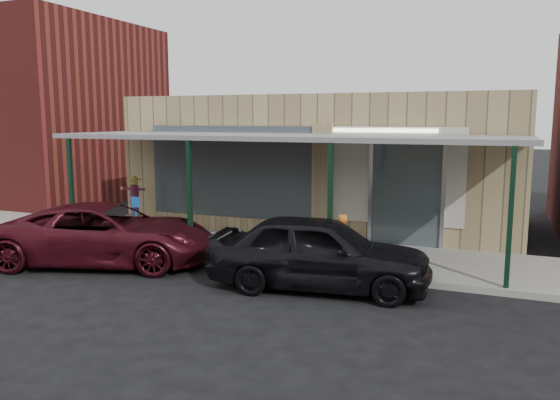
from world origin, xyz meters
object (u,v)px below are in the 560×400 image
at_px(handicap_sign, 136,214).
at_px(barrel_scarecrow, 135,211).
at_px(barrel_pumpkin, 290,244).
at_px(car_maroon, 107,234).
at_px(parked_sedan, 319,252).

bearing_deg(handicap_sign, barrel_scarecrow, 131.80).
height_order(barrel_scarecrow, barrel_pumpkin, barrel_scarecrow).
xyz_separation_m(barrel_scarecrow, car_maroon, (1.45, -3.09, 0.02)).
distance_m(barrel_scarecrow, parked_sedan, 7.53).
relative_size(barrel_scarecrow, handicap_sign, 1.26).
distance_m(barrel_pumpkin, handicap_sign, 4.22).
relative_size(barrel_pumpkin, parked_sedan, 0.17).
bearing_deg(barrel_scarecrow, barrel_pumpkin, 12.30).
xyz_separation_m(barrel_pumpkin, handicap_sign, (-4.13, -0.63, 0.58)).
bearing_deg(car_maroon, barrel_scarecrow, 8.03).
bearing_deg(car_maroon, barrel_pumpkin, -82.18).
relative_size(handicap_sign, parked_sedan, 0.28).
bearing_deg(barrel_scarecrow, car_maroon, -40.36).
bearing_deg(handicap_sign, barrel_pumpkin, 13.14).
xyz_separation_m(handicap_sign, parked_sedan, (5.48, -1.24, -0.22)).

